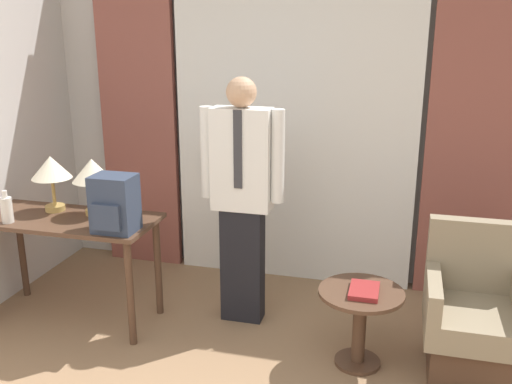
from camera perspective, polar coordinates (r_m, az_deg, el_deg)
wall_back at (r=4.61m, az=4.14°, el=7.81°), size 10.00×0.06×2.70m
curtain_sheer_center at (r=4.49m, az=3.81°, el=6.81°), size 1.91×0.06×2.58m
curtain_drape_left at (r=4.92m, az=-11.65°, el=7.36°), size 0.66×0.06×2.58m
curtain_drape_right at (r=4.44m, az=20.92°, el=5.63°), size 0.66×0.06×2.58m
desk at (r=4.17m, az=-18.32°, el=-3.93°), size 1.25×0.55×0.76m
table_lamp_left at (r=4.23m, az=-19.80°, el=2.10°), size 0.28×0.28×0.40m
table_lamp_right at (r=4.06m, az=-16.05°, el=1.86°), size 0.28×0.28×0.40m
bottle_near_edge at (r=4.15m, az=-23.67°, el=-1.60°), size 0.08×0.08×0.22m
backpack at (r=3.73m, az=-13.97°, el=-1.18°), size 0.27×0.24×0.37m
person at (r=3.87m, az=-1.39°, el=-0.03°), size 0.58×0.20×1.72m
armchair at (r=3.74m, az=20.91°, el=-11.95°), size 0.58×0.62×0.90m
side_table at (r=3.61m, az=10.36°, el=-11.96°), size 0.52×0.52×0.50m
book at (r=3.51m, az=10.77°, el=-9.66°), size 0.17×0.24×0.03m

